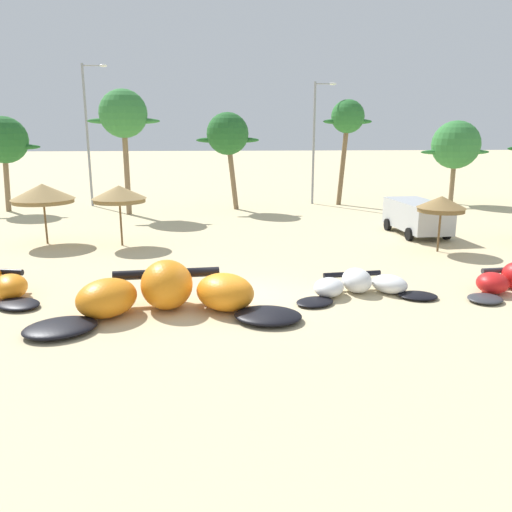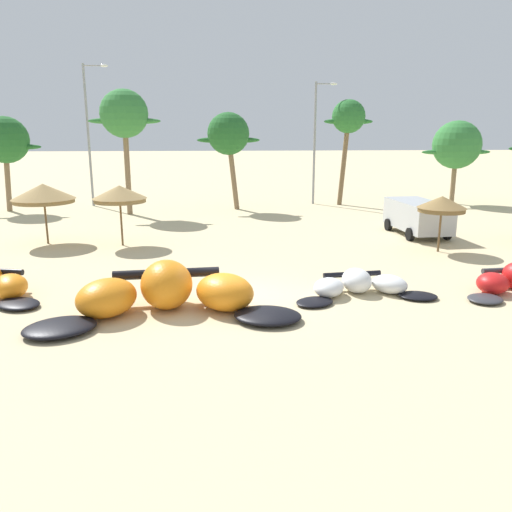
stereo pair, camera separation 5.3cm
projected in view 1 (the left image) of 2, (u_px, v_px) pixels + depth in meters
name	position (u px, v px, depth m)	size (l,w,h in m)	color
ground_plane	(240.00, 298.00, 17.64)	(260.00, 260.00, 0.00)	beige
kite_left	(167.00, 294.00, 16.17)	(8.51, 4.22, 1.57)	black
kite_left_of_center	(359.00, 285.00, 18.02)	(5.25, 2.67, 0.86)	black
beach_umbrella_near_van	(43.00, 193.00, 25.55)	(3.09, 3.09, 3.05)	brown
beach_umbrella_middle	(119.00, 194.00, 25.16)	(2.65, 2.65, 3.00)	brown
beach_umbrella_near_palms	(441.00, 204.00, 23.93)	(2.26, 2.26, 2.65)	brown
parked_van	(416.00, 215.00, 28.26)	(2.54, 4.79, 1.84)	#B2B7BC
palm_leftmost	(4.00, 141.00, 35.47)	(4.83, 3.22, 6.59)	#7F6647
palm_left	(123.00, 115.00, 33.74)	(4.75, 3.16, 8.27)	#7F6647
palm_left_of_gap	(228.00, 135.00, 36.31)	(4.47, 2.98, 6.88)	#7F6647
palm_center_left	(348.00, 119.00, 38.38)	(3.72, 2.48, 7.88)	brown
palm_center_right	(456.00, 145.00, 39.39)	(5.48, 3.66, 6.36)	#7F6647
lamppost_west	(89.00, 129.00, 37.87)	(1.86, 0.24, 10.30)	gray
lamppost_west_center	(316.00, 137.00, 39.19)	(1.70, 0.24, 9.15)	gray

